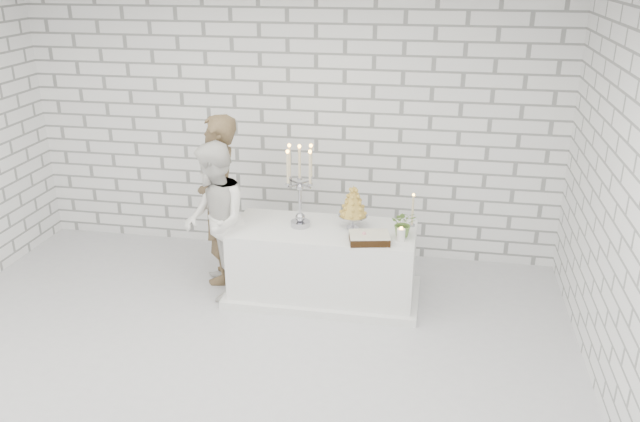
# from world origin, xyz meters

# --- Properties ---
(ground) EXTENTS (6.00, 5.00, 0.01)m
(ground) POSITION_xyz_m (0.00, 0.00, 0.00)
(ground) COLOR silver
(ground) RESTS_ON ground
(wall_back) EXTENTS (6.00, 0.01, 3.00)m
(wall_back) POSITION_xyz_m (0.00, 2.50, 1.50)
(wall_back) COLOR white
(wall_back) RESTS_ON ground
(wall_front) EXTENTS (6.00, 0.01, 3.00)m
(wall_front) POSITION_xyz_m (0.00, -2.50, 1.50)
(wall_front) COLOR white
(wall_front) RESTS_ON ground
(wall_right) EXTENTS (0.01, 5.00, 3.00)m
(wall_right) POSITION_xyz_m (3.00, 0.00, 1.50)
(wall_right) COLOR white
(wall_right) RESTS_ON ground
(cake_table) EXTENTS (1.80, 0.80, 0.75)m
(cake_table) POSITION_xyz_m (0.59, 1.38, 0.38)
(cake_table) COLOR white
(cake_table) RESTS_ON ground
(groom) EXTENTS (0.49, 0.69, 1.79)m
(groom) POSITION_xyz_m (-0.54, 1.58, 0.89)
(groom) COLOR brown
(groom) RESTS_ON ground
(bride) EXTENTS (0.86, 0.95, 1.60)m
(bride) POSITION_xyz_m (-0.47, 1.24, 0.80)
(bride) COLOR white
(bride) RESTS_ON ground
(candelabra) EXTENTS (0.38, 0.38, 0.83)m
(candelabra) POSITION_xyz_m (0.36, 1.39, 1.17)
(candelabra) COLOR #A4A4AE
(candelabra) RESTS_ON cake_table
(croquembouche) EXTENTS (0.34, 0.34, 0.44)m
(croquembouche) POSITION_xyz_m (0.88, 1.43, 0.97)
(croquembouche) COLOR #A9822F
(croquembouche) RESTS_ON cake_table
(chocolate_cake) EXTENTS (0.41, 0.33, 0.08)m
(chocolate_cake) POSITION_xyz_m (1.07, 1.13, 0.79)
(chocolate_cake) COLOR black
(chocolate_cake) RESTS_ON cake_table
(pillar_candle) EXTENTS (0.08, 0.08, 0.12)m
(pillar_candle) POSITION_xyz_m (1.36, 1.21, 0.81)
(pillar_candle) COLOR white
(pillar_candle) RESTS_ON cake_table
(extra_taper) EXTENTS (0.07, 0.07, 0.32)m
(extra_taper) POSITION_xyz_m (1.44, 1.59, 0.91)
(extra_taper) COLOR beige
(extra_taper) RESTS_ON cake_table
(flowers) EXTENTS (0.26, 0.24, 0.26)m
(flowers) POSITION_xyz_m (1.37, 1.33, 0.88)
(flowers) COLOR #448236
(flowers) RESTS_ON cake_table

